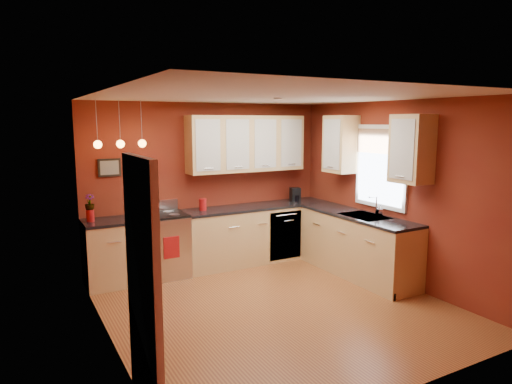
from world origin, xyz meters
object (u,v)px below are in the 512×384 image
soap_pump (380,210)px  gas_range (161,245)px  sink (365,217)px  coffee_maker (295,195)px  red_canister (203,205)px

soap_pump → gas_range: bearing=150.1°
sink → coffee_maker: sink is taller
red_canister → coffee_maker: (1.73, 0.01, 0.02)m
sink → gas_range: bearing=150.2°
soap_pump → coffee_maker: bearing=102.8°
gas_range → coffee_maker: 2.49m
sink → red_canister: (-1.92, 1.53, 0.12)m
coffee_maker → gas_range: bearing=-169.4°
sink → coffee_maker: 1.56m
coffee_maker → sink: bearing=-73.0°
gas_range → sink: sink is taller
coffee_maker → soap_pump: bearing=-67.5°
coffee_maker → soap_pump: 1.69m
gas_range → coffee_maker: coffee_maker is taller
gas_range → coffee_maker: bearing=0.9°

